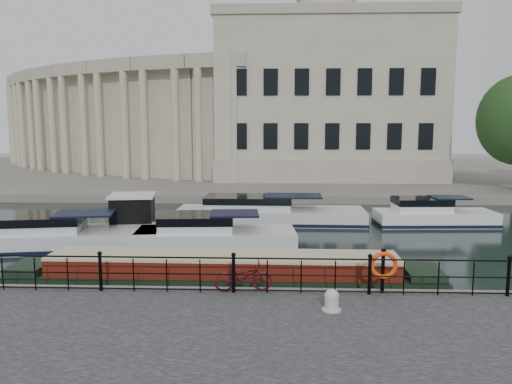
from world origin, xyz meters
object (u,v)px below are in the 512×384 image
(bicycle, at_px, (243,276))
(harbour_hut, at_px, (133,217))
(mooring_bollard, at_px, (332,300))
(life_ring_post, at_px, (384,266))
(narrowboat, at_px, (223,278))

(bicycle, xyz_separation_m, harbour_hut, (-6.09, 9.61, -0.05))
(bicycle, bearing_deg, mooring_bollard, -127.00)
(bicycle, distance_m, life_ring_post, 4.15)
(life_ring_post, relative_size, harbour_hut, 0.41)
(narrowboat, bearing_deg, harbour_hut, 124.95)
(bicycle, height_order, life_ring_post, life_ring_post)
(bicycle, distance_m, harbour_hut, 11.38)
(bicycle, relative_size, mooring_bollard, 2.95)
(mooring_bollard, height_order, harbour_hut, harbour_hut)
(mooring_bollard, relative_size, narrowboat, 0.04)
(narrowboat, bearing_deg, bicycle, -65.52)
(bicycle, xyz_separation_m, life_ring_post, (4.13, -0.06, 0.38))
(bicycle, relative_size, life_ring_post, 1.30)
(mooring_bollard, distance_m, life_ring_post, 2.25)
(bicycle, relative_size, narrowboat, 0.12)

